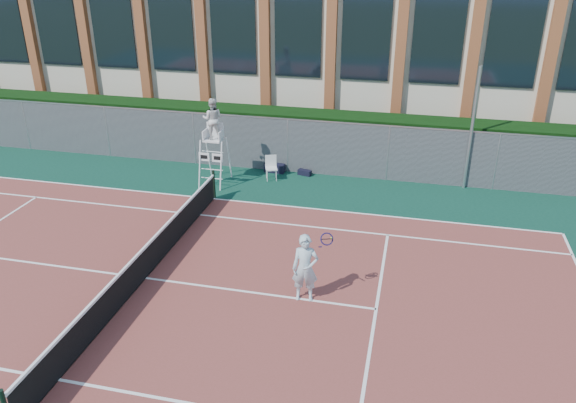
% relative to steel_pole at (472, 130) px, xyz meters
% --- Properties ---
extents(ground, '(120.00, 120.00, 0.00)m').
position_rel_steel_pole_xyz_m(ground, '(-8.95, -8.70, -2.32)').
color(ground, '#233814').
extents(apron, '(36.00, 20.00, 0.01)m').
position_rel_steel_pole_xyz_m(apron, '(-8.95, -7.70, -2.32)').
color(apron, '#0B3326').
rests_on(apron, ground).
extents(tennis_court, '(23.77, 10.97, 0.02)m').
position_rel_steel_pole_xyz_m(tennis_court, '(-8.95, -8.70, -2.30)').
color(tennis_court, brown).
rests_on(tennis_court, apron).
extents(tennis_net, '(0.10, 11.30, 1.10)m').
position_rel_steel_pole_xyz_m(tennis_net, '(-8.95, -8.70, -1.78)').
color(tennis_net, black).
rests_on(tennis_net, ground).
extents(fence, '(40.00, 0.06, 2.20)m').
position_rel_steel_pole_xyz_m(fence, '(-8.95, 0.10, -1.22)').
color(fence, '#595E60').
rests_on(fence, ground).
extents(hedge, '(40.00, 1.40, 2.20)m').
position_rel_steel_pole_xyz_m(hedge, '(-8.95, 1.30, -1.22)').
color(hedge, black).
rests_on(hedge, ground).
extents(building, '(45.00, 10.60, 8.22)m').
position_rel_steel_pole_xyz_m(building, '(-8.95, 9.25, 1.82)').
color(building, beige).
rests_on(building, ground).
extents(steel_pole, '(0.12, 0.12, 4.64)m').
position_rel_steel_pole_xyz_m(steel_pole, '(0.00, 0.00, 0.00)').
color(steel_pole, '#9EA0A5').
rests_on(steel_pole, ground).
extents(umpire_chair, '(0.94, 1.45, 3.38)m').
position_rel_steel_pole_xyz_m(umpire_chair, '(-9.41, -1.65, 0.15)').
color(umpire_chair, white).
rests_on(umpire_chair, ground).
extents(plastic_chair, '(0.57, 0.57, 0.96)m').
position_rel_steel_pole_xyz_m(plastic_chair, '(-7.40, -0.83, -1.75)').
color(plastic_chair, silver).
rests_on(plastic_chair, apron).
extents(sports_bag_near, '(0.84, 0.39, 0.35)m').
position_rel_steel_pole_xyz_m(sports_bag_near, '(-7.45, -0.10, -2.14)').
color(sports_bag_near, black).
rests_on(sports_bag_near, apron).
extents(sports_bag_far, '(0.58, 0.36, 0.21)m').
position_rel_steel_pole_xyz_m(sports_bag_far, '(-6.19, -0.15, -2.20)').
color(sports_bag_far, black).
rests_on(sports_bag_far, apron).
extents(tennis_player, '(1.05, 0.73, 1.86)m').
position_rel_steel_pole_xyz_m(tennis_player, '(-4.42, -8.65, -1.36)').
color(tennis_player, silver).
rests_on(tennis_player, tennis_court).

